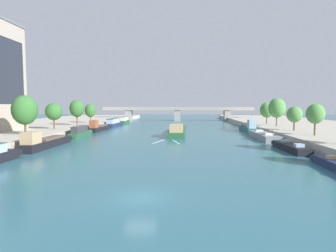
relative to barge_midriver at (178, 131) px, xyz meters
name	(u,v)px	position (x,y,z in m)	size (l,w,h in m)	color
ground_plane	(141,198)	(-1.73, -48.02, -0.95)	(400.00, 400.00, 0.00)	#2D6070
quay_left	(30,128)	(-42.96, 6.98, -0.13)	(36.00, 170.00, 1.64)	#B7AD9E
quay_right	(324,130)	(39.49, 6.98, -0.13)	(36.00, 170.00, 1.64)	#B7AD9E
barge_midriver	(178,131)	(0.00, 0.00, 0.00)	(4.37, 22.60, 3.01)	#235633
wake_behind_barge	(167,142)	(-1.80, -14.40, -0.93)	(5.60, 5.94, 0.03)	#A0CCD6
moored_boat_left_gap_after	(45,142)	(-22.58, -23.12, 0.02)	(2.83, 15.20, 3.16)	black
moored_boat_left_near	(80,132)	(-22.65, -6.79, 0.14)	(2.28, 11.90, 2.60)	#235633
moored_boat_left_end	(99,128)	(-22.90, 7.91, 0.04)	(2.77, 13.99, 3.33)	black
moored_boat_left_midway	(114,123)	(-23.01, 24.85, 0.22)	(3.13, 14.98, 2.81)	#1E284C
moored_boat_left_upstream	(124,121)	(-22.57, 39.72, 0.21)	(2.16, 10.57, 2.78)	#235633
moored_boat_right_far	(290,147)	(19.00, -23.84, -0.36)	(2.61, 11.54, 2.20)	black
moored_boat_right_near	(263,136)	(19.17, -7.50, -0.29)	(3.49, 16.90, 2.38)	gray
moored_boat_right_second	(248,128)	(19.66, 8.85, 0.10)	(2.71, 14.71, 3.56)	#23666B
tree_left_second	(25,110)	(-29.21, -17.96, 5.50)	(4.78, 4.78, 7.68)	brown
tree_left_midway	(54,112)	(-29.56, -5.45, 4.91)	(3.95, 3.95, 6.29)	brown
tree_left_past_mid	(77,109)	(-29.12, 7.56, 5.48)	(4.06, 4.06, 7.27)	brown
tree_left_distant	(90,111)	(-29.07, 18.59, 4.70)	(3.52, 3.52, 6.19)	brown
tree_right_second	(315,114)	(26.66, -15.39, 4.81)	(3.38, 3.38, 6.05)	brown
tree_right_by_lamp	(294,115)	(26.72, -5.26, 4.33)	(3.43, 3.43, 5.48)	brown
tree_right_end_of_row	(277,108)	(26.78, 7.06, 5.71)	(4.50, 4.50, 7.71)	brown
tree_right_nearest	(267,110)	(27.09, 17.16, 4.97)	(4.18, 4.18, 6.67)	brown
bridge_far	(177,112)	(-1.73, 60.48, 3.31)	(70.45, 4.40, 6.51)	gray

